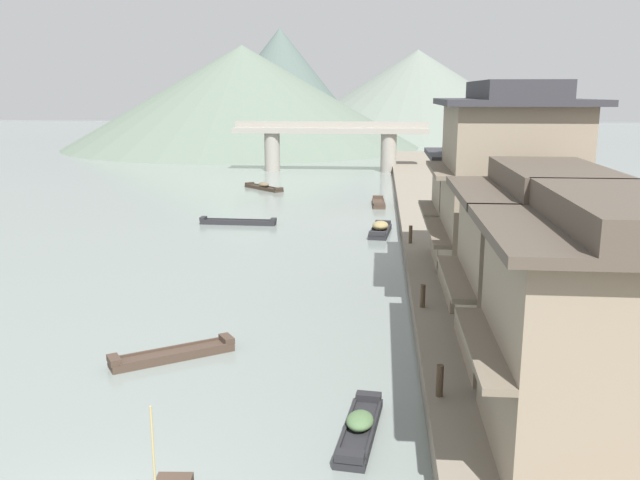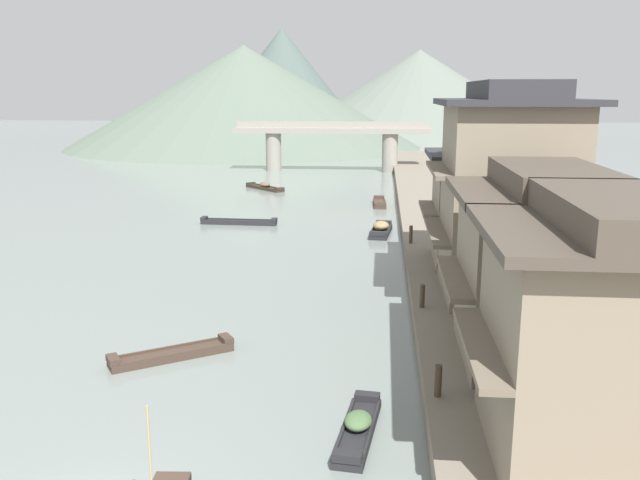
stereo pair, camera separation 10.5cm
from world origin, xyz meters
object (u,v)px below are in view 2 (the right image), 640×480
boat_moored_nearest (172,354)px  house_waterfront_narrow (480,201)px  mooring_post_dock_far (411,235)px  boat_moored_second (381,229)px  boat_midriver_drifting (358,428)px  house_waterfront_tall (507,192)px  mooring_post_dock_mid (422,296)px  stone_bridge (331,140)px  mooring_post_dock_near (438,381)px  boat_moored_third (265,187)px  house_waterfront_second (545,267)px  boat_moored_far (380,203)px  boat_midriver_upstream (239,222)px  house_waterfront_nearest (621,333)px

boat_moored_nearest → house_waterfront_narrow: bearing=44.8°
house_waterfront_narrow → mooring_post_dock_far: house_waterfront_narrow is taller
boat_moored_second → boat_midriver_drifting: size_ratio=1.10×
house_waterfront_tall → mooring_post_dock_mid: 5.60m
boat_moored_second → stone_bridge: bearing=99.7°
boat_moored_second → mooring_post_dock_mid: (1.69, -17.41, 0.91)m
mooring_post_dock_near → house_waterfront_tall: bearing=71.2°
boat_moored_third → house_waterfront_second: size_ratio=0.70×
boat_moored_second → boat_moored_far: size_ratio=1.08×
boat_midriver_upstream → stone_bridge: (4.00, 32.43, 3.52)m
boat_moored_far → house_waterfront_tall: bearing=-78.7°
house_waterfront_narrow → mooring_post_dock_far: bearing=130.9°
mooring_post_dock_mid → boat_midriver_drifting: bearing=-103.8°
house_waterfront_nearest → house_waterfront_narrow: (-0.58, 18.38, 0.01)m
mooring_post_dock_near → mooring_post_dock_far: (0.00, 19.34, 0.04)m
boat_midriver_upstream → mooring_post_dock_near: bearing=-67.2°
house_waterfront_nearest → mooring_post_dock_far: bearing=99.7°
boat_midriver_upstream → mooring_post_dock_mid: mooring_post_dock_mid is taller
boat_moored_third → house_waterfront_narrow: 33.39m
boat_moored_third → boat_midriver_drifting: boat_moored_third is taller
house_waterfront_narrow → mooring_post_dock_far: size_ratio=6.14×
boat_moored_third → boat_moored_far: 13.72m
boat_moored_nearest → house_waterfront_nearest: (12.59, -6.45, 3.63)m
boat_midriver_upstream → house_waterfront_narrow: (14.81, -12.03, 3.64)m
boat_moored_second → house_waterfront_second: size_ratio=0.67×
boat_moored_second → house_waterfront_narrow: 11.34m
mooring_post_dock_near → stone_bridge: stone_bridge is taller
stone_bridge → boat_moored_third: bearing=-108.6°
boat_moored_far → stone_bridge: (-5.79, 23.62, 3.49)m
boat_moored_nearest → house_waterfront_narrow: size_ratio=0.65×
mooring_post_dock_mid → mooring_post_dock_far: mooring_post_dock_far is taller
house_waterfront_narrow → boat_moored_second: bearing=116.7°
house_waterfront_tall → mooring_post_dock_near: 11.34m
boat_moored_far → house_waterfront_tall: house_waterfront_tall is taller
boat_midriver_drifting → house_waterfront_nearest: 7.13m
boat_midriver_upstream → house_waterfront_second: 29.09m
house_waterfront_tall → mooring_post_dock_far: bearing=110.4°
mooring_post_dock_near → boat_moored_far: bearing=92.9°
boat_moored_nearest → house_waterfront_tall: bearing=27.4°
boat_moored_far → house_waterfront_second: bearing=-81.1°
house_waterfront_nearest → mooring_post_dock_near: size_ratio=7.29×
boat_midriver_upstream → boat_moored_nearest: bearing=-83.3°
house_waterfront_second → house_waterfront_narrow: 12.60m
house_waterfront_tall → house_waterfront_narrow: 5.73m
boat_moored_far → house_waterfront_tall: size_ratio=0.44×
boat_moored_nearest → stone_bridge: bearing=88.8°
boat_moored_third → house_waterfront_tall: 38.59m
boat_midriver_upstream → boat_moored_far: bearing=42.0°
mooring_post_dock_mid → mooring_post_dock_far: (0.00, 11.43, 0.04)m
boat_midriver_drifting → stone_bridge: 61.46m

